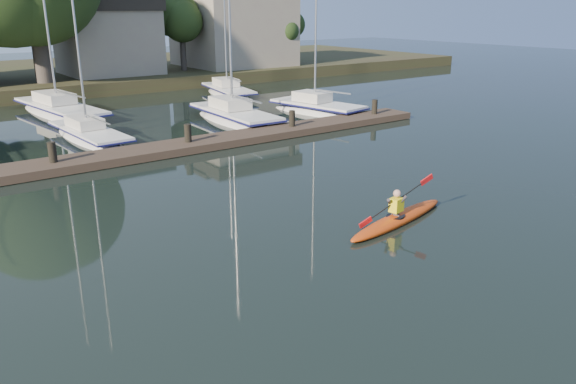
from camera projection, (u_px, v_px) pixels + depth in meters
ground at (340, 280)px, 13.70m from camera, size 160.00×160.00×0.00m
kayak at (398, 217)px, 17.25m from camera, size 4.85×1.51×1.54m
dock at (126, 155)px, 24.33m from camera, size 34.00×2.00×1.80m
sailboat_2 at (90, 143)px, 28.06m from camera, size 2.36×8.21×13.43m
sailboat_3 at (235, 125)px, 32.43m from camera, size 2.75×9.00×14.36m
sailboat_4 at (317, 116)px, 35.06m from camera, size 3.59×7.81×12.79m
sailboat_6 at (61, 119)px, 34.30m from camera, size 3.68×11.36×17.74m
sailboat_7 at (228, 98)px, 42.02m from camera, size 3.62×8.33×13.02m
shore at (19, 48)px, 44.37m from camera, size 90.00×25.25×12.75m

